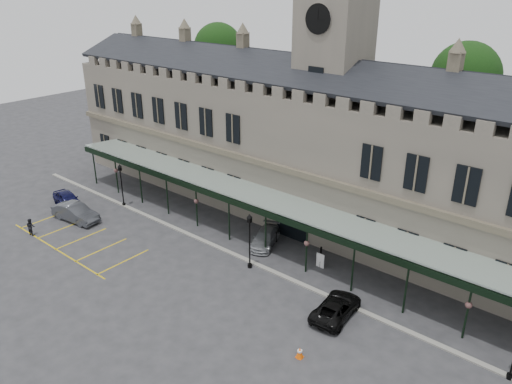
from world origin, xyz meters
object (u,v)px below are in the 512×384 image
Objects in this scene: traffic_cone at (300,353)px; person_b at (31,227)px; car_taxi at (265,238)px; car_left_a at (68,199)px; car_left_b at (76,213)px; sign_board at (320,261)px; lamp_post_left at (121,181)px; lamp_post_mid at (250,236)px; clock_tower at (332,78)px; car_van at (336,308)px; station_building at (327,154)px.

person_b is at bearing -174.69° from traffic_cone.
traffic_cone is 13.87m from car_taxi.
person_b is at bearing -141.62° from car_left_a.
car_taxi is at bearing 137.65° from traffic_cone.
person_b is at bearing 164.47° from car_left_b.
person_b is (-22.52, -11.84, 0.19)m from sign_board.
lamp_post_left is 16.07m from car_taxi.
car_left_b is (-17.79, -4.19, -1.95)m from lamp_post_mid.
person_b is (-18.03, -19.37, -12.34)m from clock_tower.
sign_board is 0.26× the size of car_van.
lamp_post_mid is 1.07× the size of car_left_a.
traffic_cone is (25.92, -6.38, -2.27)m from lamp_post_left.
lamp_post_left is 2.87× the size of person_b.
traffic_cone is 27.30m from person_b.
lamp_post_left is 6.06× the size of traffic_cone.
station_building is 12.18× the size of car_left_b.
lamp_post_mid is at bearing -88.50° from clock_tower.
person_b is at bearing -155.71° from lamp_post_mid.
car_left_a is 0.88× the size of car_left_b.
car_left_a reaches higher than traffic_cone.
car_left_a is 29.75m from car_van.
lamp_post_mid is at bearing -138.89° from sign_board.
car_taxi reaches higher than traffic_cone.
sign_board is at bearing -66.37° from car_left_a.
lamp_post_mid reaches higher than person_b.
car_taxi is at bearing -30.38° from car_van.
lamp_post_left is 0.90× the size of car_left_b.
sign_board is 0.77× the size of person_b.
clock_tower is 19.35m from car_van.
person_b is (-26.71, -7.38, 0.13)m from car_van.
person_b is at bearing -98.05° from lamp_post_left.
car_left_a is at bearing -172.18° from lamp_post_mid.
sign_board is 0.28× the size of car_left_a.
car_left_a is at bearing -164.97° from sign_board.
person_b is (-16.93, -11.87, 0.14)m from car_taxi.
traffic_cone is 0.17× the size of car_left_a.
sign_board is (4.20, 3.57, -2.17)m from lamp_post_mid.
station_building reaches higher than lamp_post_left.
car_left_b is (-21.99, -7.76, 0.23)m from sign_board.
lamp_post_mid reaches higher than sign_board.
person_b is at bearing -133.08° from station_building.
car_van is at bearing -174.53° from person_b.
clock_tower is 5.33× the size of lamp_post_mid.
car_van is at bearing -46.87° from car_taxi.
car_taxi is at bearing -154.93° from person_b.
person_b is (-18.03, -19.28, -5.69)m from station_building.
clock_tower reaches higher than car_left_b.
car_left_b is at bearing -100.51° from car_left_a.
car_taxi is 2.84× the size of person_b.
car_left_b is (-17.50, -15.20, -5.66)m from station_building.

